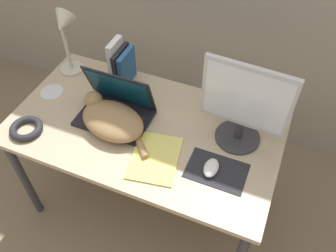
{
  "coord_description": "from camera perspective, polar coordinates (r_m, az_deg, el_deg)",
  "views": [
    {
      "loc": [
        0.55,
        -0.65,
        1.98
      ],
      "look_at": [
        0.14,
        0.33,
        0.8
      ],
      "focal_mm": 38.0,
      "sensor_mm": 36.0,
      "label": 1
    }
  ],
  "objects": [
    {
      "name": "laptop",
      "position": [
        1.75,
        -8.33,
        2.69
      ],
      "size": [
        0.35,
        0.24,
        0.25
      ],
      "color": "black",
      "rests_on": "desk"
    },
    {
      "name": "cat",
      "position": [
        1.7,
        -9.09,
        1.12
      ],
      "size": [
        0.42,
        0.29,
        0.13
      ],
      "color": "#99754C",
      "rests_on": "desk"
    },
    {
      "name": "desk",
      "position": [
        1.77,
        -3.74,
        -1.61
      ],
      "size": [
        1.3,
        0.73,
        0.7
      ],
      "color": "tan",
      "rests_on": "ground_plane"
    },
    {
      "name": "cd_disc",
      "position": [
        1.99,
        -18.12,
        5.23
      ],
      "size": [
        0.12,
        0.12,
        0.0
      ],
      "color": "silver",
      "rests_on": "desk"
    },
    {
      "name": "cable_coil",
      "position": [
        1.81,
        -21.8,
        -0.38
      ],
      "size": [
        0.16,
        0.16,
        0.03
      ],
      "color": "#232328",
      "rests_on": "desk"
    },
    {
      "name": "book_row",
      "position": [
        1.9,
        -7.52,
        9.71
      ],
      "size": [
        0.09,
        0.16,
        0.25
      ],
      "color": "white",
      "rests_on": "desk"
    },
    {
      "name": "notepad",
      "position": [
        1.59,
        -2.08,
        -5.1
      ],
      "size": [
        0.25,
        0.3,
        0.01
      ],
      "color": "#E5DB6B",
      "rests_on": "desk"
    },
    {
      "name": "external_monitor",
      "position": [
        1.54,
        12.17,
        3.33
      ],
      "size": [
        0.39,
        0.21,
        0.42
      ],
      "color": "#333338",
      "rests_on": "desk"
    },
    {
      "name": "mousepad",
      "position": [
        1.57,
        7.8,
        -7.11
      ],
      "size": [
        0.26,
        0.17,
        0.0
      ],
      "color": "#232328",
      "rests_on": "desk"
    },
    {
      "name": "desk_lamp",
      "position": [
        1.91,
        -16.25,
        14.19
      ],
      "size": [
        0.17,
        0.17,
        0.41
      ],
      "color": "beige",
      "rests_on": "desk"
    },
    {
      "name": "computer_mouse",
      "position": [
        1.55,
        6.94,
        -6.67
      ],
      "size": [
        0.06,
        0.1,
        0.03
      ],
      "color": "silver",
      "rests_on": "mousepad"
    }
  ]
}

